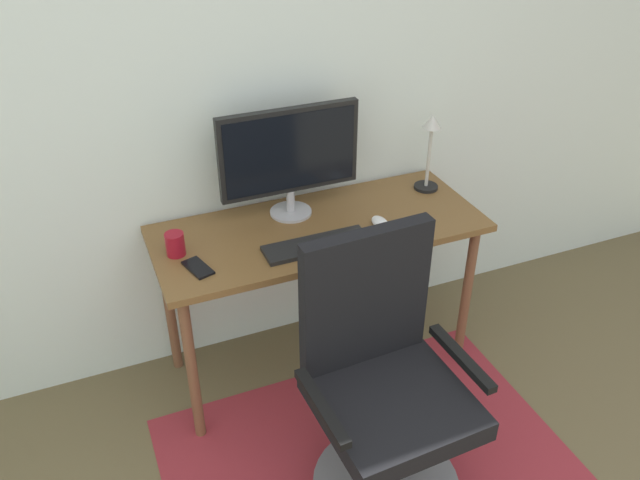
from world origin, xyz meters
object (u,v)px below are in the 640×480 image
object	(u,v)px
keyboard	(317,245)
monitor	(289,154)
desk	(319,243)
computer_mouse	(380,222)
desk_lamp	(430,144)
coffee_cup	(175,244)
office_chair	(383,401)
cell_phone	(198,268)

from	to	relation	value
keyboard	monitor	bearing A→B (deg)	90.37
monitor	keyboard	bearing A→B (deg)	-89.63
desk	monitor	world-z (taller)	monitor
keyboard	computer_mouse	bearing A→B (deg)	8.65
desk	computer_mouse	xyz separation A→B (m)	(0.23, -0.10, 0.10)
desk	desk_lamp	bearing A→B (deg)	11.60
monitor	coffee_cup	bearing A→B (deg)	-166.30
desk	office_chair	size ratio (longest dim) A/B	1.32
cell_phone	office_chair	world-z (taller)	office_chair
keyboard	desk_lamp	bearing A→B (deg)	22.08
computer_mouse	cell_phone	distance (m)	0.78
monitor	cell_phone	xyz separation A→B (m)	(-0.47, -0.26, -0.27)
computer_mouse	cell_phone	xyz separation A→B (m)	(-0.78, -0.02, -0.01)
office_chair	coffee_cup	bearing A→B (deg)	124.84
keyboard	desk_lamp	distance (m)	0.74
keyboard	desk_lamp	xyz separation A→B (m)	(0.65, 0.27, 0.21)
cell_phone	desk_lamp	world-z (taller)	desk_lamp
monitor	desk	bearing A→B (deg)	-62.85
coffee_cup	desk_lamp	world-z (taller)	desk_lamp
coffee_cup	desk_lamp	size ratio (longest dim) A/B	0.26
monitor	desk_lamp	size ratio (longest dim) A/B	1.66
coffee_cup	desk_lamp	distance (m)	1.20
monitor	office_chair	world-z (taller)	monitor
keyboard	cell_phone	bearing A→B (deg)	176.32
keyboard	computer_mouse	xyz separation A→B (m)	(0.31, 0.05, 0.01)
keyboard	office_chair	bearing A→B (deg)	-87.54
coffee_cup	cell_phone	world-z (taller)	coffee_cup
desk	cell_phone	bearing A→B (deg)	-168.02
monitor	cell_phone	bearing A→B (deg)	-151.30
monitor	office_chair	xyz separation A→B (m)	(0.03, -0.85, -0.61)
desk	office_chair	world-z (taller)	office_chair
computer_mouse	desk_lamp	bearing A→B (deg)	32.08
keyboard	coffee_cup	distance (m)	0.55
computer_mouse	office_chair	world-z (taller)	office_chair
desk	coffee_cup	distance (m)	0.61
computer_mouse	cell_phone	world-z (taller)	computer_mouse
cell_phone	desk_lamp	bearing A→B (deg)	-4.66
computer_mouse	coffee_cup	world-z (taller)	coffee_cup
desk	monitor	size ratio (longest dim) A/B	2.32
computer_mouse	monitor	bearing A→B (deg)	141.78
desk	office_chair	bearing A→B (deg)	-93.79
monitor	keyboard	world-z (taller)	monitor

